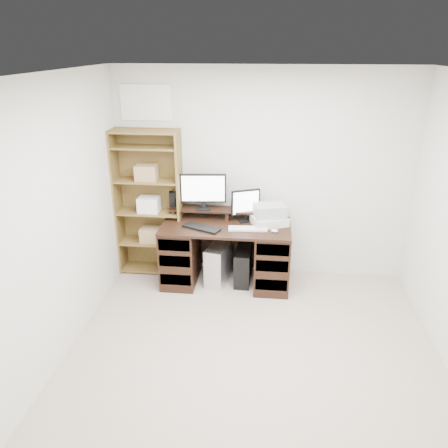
% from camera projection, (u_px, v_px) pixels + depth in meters
% --- Properties ---
extents(room, '(3.54, 4.04, 2.54)m').
position_uv_depth(room, '(255.00, 249.00, 3.34)').
color(room, tan).
rests_on(room, ground).
extents(desk, '(1.50, 0.70, 0.75)m').
position_uv_depth(desk, '(226.00, 253.00, 5.22)').
color(desk, black).
rests_on(desk, ground).
extents(riser_shelf, '(1.40, 0.22, 0.12)m').
position_uv_depth(riser_shelf, '(228.00, 211.00, 5.23)').
color(riser_shelf, black).
rests_on(riser_shelf, desk).
extents(monitor_wide, '(0.54, 0.16, 0.43)m').
position_uv_depth(monitor_wide, '(203.00, 190.00, 5.14)').
color(monitor_wide, black).
rests_on(monitor_wide, riser_shelf).
extents(monitor_small, '(0.33, 0.19, 0.38)m').
position_uv_depth(monitor_small, '(246.00, 204.00, 5.13)').
color(monitor_small, black).
rests_on(monitor_small, desk).
extents(speaker, '(0.08, 0.08, 0.18)m').
position_uv_depth(speaker, '(173.00, 199.00, 5.28)').
color(speaker, black).
rests_on(speaker, riser_shelf).
extents(keyboard_black, '(0.46, 0.31, 0.02)m').
position_uv_depth(keyboard_black, '(202.00, 228.00, 4.97)').
color(keyboard_black, black).
rests_on(keyboard_black, desk).
extents(keyboard_white, '(0.45, 0.17, 0.02)m').
position_uv_depth(keyboard_white, '(248.00, 229.00, 4.95)').
color(keyboard_white, silver).
rests_on(keyboard_white, desk).
extents(mouse, '(0.09, 0.07, 0.03)m').
position_uv_depth(mouse, '(275.00, 231.00, 4.88)').
color(mouse, silver).
rests_on(mouse, desk).
extents(printer, '(0.47, 0.42, 0.10)m').
position_uv_depth(printer, '(269.00, 221.00, 5.08)').
color(printer, beige).
rests_on(printer, desk).
extents(basket, '(0.40, 0.34, 0.15)m').
position_uv_depth(basket, '(270.00, 211.00, 5.03)').
color(basket, '#9CA1A7').
rests_on(basket, printer).
extents(tower_silver, '(0.32, 0.52, 0.48)m').
position_uv_depth(tower_silver, '(219.00, 263.00, 5.29)').
color(tower_silver, silver).
rests_on(tower_silver, ground).
extents(tower_black, '(0.20, 0.43, 0.43)m').
position_uv_depth(tower_black, '(243.00, 266.00, 5.28)').
color(tower_black, black).
rests_on(tower_black, ground).
extents(bookshelf, '(0.80, 0.30, 1.80)m').
position_uv_depth(bookshelf, '(149.00, 202.00, 5.30)').
color(bookshelf, brown).
rests_on(bookshelf, ground).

